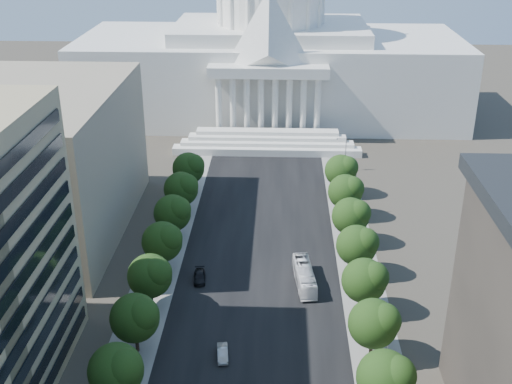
# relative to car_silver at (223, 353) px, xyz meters

# --- Properties ---
(road_asphalt) EXTENTS (30.00, 260.00, 0.01)m
(road_asphalt) POSITION_rel_car_silver_xyz_m (4.65, 31.03, -0.76)
(road_asphalt) COLOR black
(road_asphalt) RESTS_ON ground
(sidewalk_left) EXTENTS (8.00, 260.00, 0.02)m
(sidewalk_left) POSITION_rel_car_silver_xyz_m (-14.35, 31.03, -0.76)
(sidewalk_left) COLOR gray
(sidewalk_left) RESTS_ON ground
(sidewalk_right) EXTENTS (8.00, 260.00, 0.02)m
(sidewalk_right) POSITION_rel_car_silver_xyz_m (23.65, 31.03, -0.76)
(sidewalk_right) COLOR gray
(sidewalk_right) RESTS_ON ground
(capitol) EXTENTS (120.00, 56.00, 73.00)m
(capitol) POSITION_rel_car_silver_xyz_m (4.65, 125.92, 19.25)
(capitol) COLOR white
(capitol) RESTS_ON ground
(office_block_left_far) EXTENTS (38.00, 52.00, 30.00)m
(office_block_left_far) POSITION_rel_car_silver_xyz_m (-43.35, 41.03, 14.24)
(office_block_left_far) COLOR gray
(office_block_left_far) RESTS_ON ground
(tree_l_d) EXTENTS (7.79, 7.60, 9.97)m
(tree_l_d) POSITION_rel_car_silver_xyz_m (-13.01, -11.16, 5.69)
(tree_l_d) COLOR #33261C
(tree_l_d) RESTS_ON ground
(tree_l_e) EXTENTS (7.79, 7.60, 9.97)m
(tree_l_e) POSITION_rel_car_silver_xyz_m (-13.01, 0.84, 5.69)
(tree_l_e) COLOR #33261C
(tree_l_e) RESTS_ON ground
(tree_l_f) EXTENTS (7.79, 7.60, 9.97)m
(tree_l_f) POSITION_rel_car_silver_xyz_m (-13.01, 12.84, 5.69)
(tree_l_f) COLOR #33261C
(tree_l_f) RESTS_ON ground
(tree_l_g) EXTENTS (7.79, 7.60, 9.97)m
(tree_l_g) POSITION_rel_car_silver_xyz_m (-13.01, 24.84, 5.69)
(tree_l_g) COLOR #33261C
(tree_l_g) RESTS_ON ground
(tree_l_h) EXTENTS (7.79, 7.60, 9.97)m
(tree_l_h) POSITION_rel_car_silver_xyz_m (-13.01, 36.84, 5.69)
(tree_l_h) COLOR #33261C
(tree_l_h) RESTS_ON ground
(tree_l_i) EXTENTS (7.79, 7.60, 9.97)m
(tree_l_i) POSITION_rel_car_silver_xyz_m (-13.01, 48.84, 5.69)
(tree_l_i) COLOR #33261C
(tree_l_i) RESTS_ON ground
(tree_l_j) EXTENTS (7.79, 7.60, 9.97)m
(tree_l_j) POSITION_rel_car_silver_xyz_m (-13.01, 60.84, 5.69)
(tree_l_j) COLOR #33261C
(tree_l_j) RESTS_ON ground
(tree_r_d) EXTENTS (7.79, 7.60, 9.97)m
(tree_r_d) POSITION_rel_car_silver_xyz_m (22.99, -11.16, 5.69)
(tree_r_d) COLOR #33261C
(tree_r_d) RESTS_ON ground
(tree_r_e) EXTENTS (7.79, 7.60, 9.97)m
(tree_r_e) POSITION_rel_car_silver_xyz_m (22.99, 0.84, 5.69)
(tree_r_e) COLOR #33261C
(tree_r_e) RESTS_ON ground
(tree_r_f) EXTENTS (7.79, 7.60, 9.97)m
(tree_r_f) POSITION_rel_car_silver_xyz_m (22.99, 12.84, 5.69)
(tree_r_f) COLOR #33261C
(tree_r_f) RESTS_ON ground
(tree_r_g) EXTENTS (7.79, 7.60, 9.97)m
(tree_r_g) POSITION_rel_car_silver_xyz_m (22.99, 24.84, 5.69)
(tree_r_g) COLOR #33261C
(tree_r_g) RESTS_ON ground
(tree_r_h) EXTENTS (7.79, 7.60, 9.97)m
(tree_r_h) POSITION_rel_car_silver_xyz_m (22.99, 36.84, 5.69)
(tree_r_h) COLOR #33261C
(tree_r_h) RESTS_ON ground
(tree_r_i) EXTENTS (7.79, 7.60, 9.97)m
(tree_r_i) POSITION_rel_car_silver_xyz_m (22.99, 48.84, 5.69)
(tree_r_i) COLOR #33261C
(tree_r_i) RESTS_ON ground
(tree_r_j) EXTENTS (7.79, 7.60, 9.97)m
(tree_r_j) POSITION_rel_car_silver_xyz_m (22.99, 60.84, 5.69)
(tree_r_j) COLOR #33261C
(tree_r_j) RESTS_ON ground
(streetlight_c) EXTENTS (2.61, 0.44, 9.00)m
(streetlight_c) POSITION_rel_car_silver_xyz_m (24.56, 1.03, 5.06)
(streetlight_c) COLOR gray
(streetlight_c) RESTS_ON ground
(streetlight_d) EXTENTS (2.61, 0.44, 9.00)m
(streetlight_d) POSITION_rel_car_silver_xyz_m (24.56, 26.03, 5.06)
(streetlight_d) COLOR gray
(streetlight_d) RESTS_ON ground
(streetlight_e) EXTENTS (2.61, 0.44, 9.00)m
(streetlight_e) POSITION_rel_car_silver_xyz_m (24.56, 51.03, 5.06)
(streetlight_e) COLOR gray
(streetlight_e) RESTS_ON ground
(streetlight_f) EXTENTS (2.61, 0.44, 9.00)m
(streetlight_f) POSITION_rel_car_silver_xyz_m (24.56, 76.03, 5.06)
(streetlight_f) COLOR gray
(streetlight_f) RESTS_ON ground
(car_silver) EXTENTS (2.17, 4.78, 1.52)m
(car_silver) POSITION_rel_car_silver_xyz_m (0.00, 0.00, 0.00)
(car_silver) COLOR #9EA1A6
(car_silver) RESTS_ON ground
(car_dark_b) EXTENTS (2.65, 5.43, 1.52)m
(car_dark_b) POSITION_rel_car_silver_xyz_m (-6.14, 21.70, 0.00)
(car_dark_b) COLOR black
(car_dark_b) RESTS_ON ground
(city_bus) EXTENTS (4.30, 12.75, 3.48)m
(city_bus) POSITION_rel_car_silver_xyz_m (13.10, 21.15, 0.98)
(city_bus) COLOR silver
(city_bus) RESTS_ON ground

